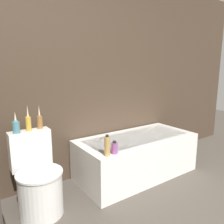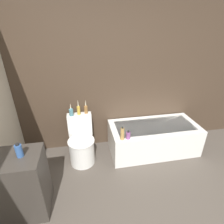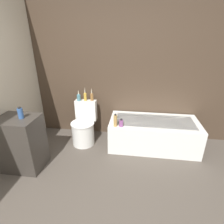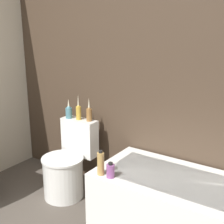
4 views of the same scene
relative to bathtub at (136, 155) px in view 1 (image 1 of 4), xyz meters
The scene contains 8 objects.
wall_back_tiled 1.32m from the bathtub, 149.62° to the left, with size 6.40×0.06×2.60m.
bathtub is the anchor object (origin of this frame).
toilet 1.28m from the bathtub, behind, with size 0.43×0.57×0.77m.
vase_gold 1.52m from the bathtub, behind, with size 0.07×0.07×0.21m.
vase_silver 1.42m from the bathtub, behind, with size 0.05×0.05×0.27m.
vase_bronze 1.32m from the bathtub, behind, with size 0.06×0.06×0.24m.
shampoo_bottle_tall 0.80m from the bathtub, 155.71° to the right, with size 0.06×0.06×0.22m.
shampoo_bottle_short 0.70m from the bathtub, 152.72° to the right, with size 0.07×0.07×0.13m.
Camera 1 is at (-1.09, -0.38, 1.38)m, focal length 35.00 mm.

